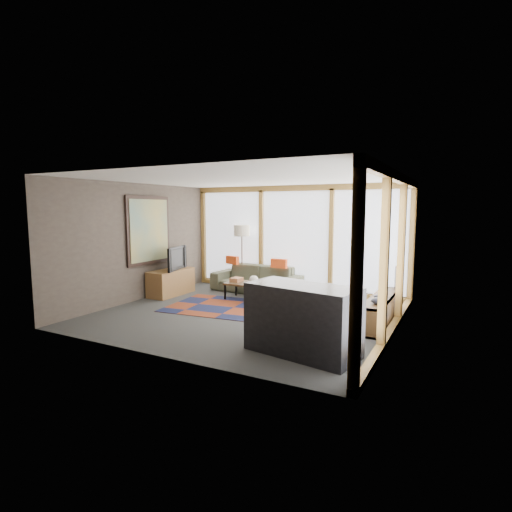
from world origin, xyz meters
The scene contains 17 objects.
ground centered at (0.00, 0.00, 0.00)m, with size 5.50×5.50×0.00m, color #292927.
room_envelope centered at (0.49, 0.56, 1.54)m, with size 5.52×5.02×2.62m.
rug centered at (-0.48, 0.32, 0.01)m, with size 2.69×1.73×0.01m, color maroon.
sofa centered at (-0.81, 1.95, 0.32)m, with size 2.21×0.86×0.64m, color #383C2B.
pillow_left centered at (-1.50, 1.98, 0.75)m, with size 0.37×0.11×0.20m, color #D54618.
pillow_right centered at (-0.18, 1.92, 0.75)m, with size 0.39×0.12×0.22m, color #D54618.
floor_lamp centered at (-1.37, 2.23, 0.81)m, with size 0.41×0.41×1.63m, color #2F1F16, non-canonical shape.
coffee_table centered at (-0.51, 1.12, 0.19)m, with size 1.14×0.57×0.38m, color #31210D, non-canonical shape.
book_stack centered at (-0.90, 1.15, 0.43)m, with size 0.22×0.27×0.09m, color #9B603B.
vase centered at (-0.44, 1.12, 0.47)m, with size 0.21×0.21×0.18m, color beige.
bookshelf centered at (2.43, 0.58, 0.25)m, with size 0.36×1.96×0.49m, color #31210D, non-canonical shape.
bowl_a centered at (2.47, -0.02, 0.54)m, with size 0.21×0.21×0.10m, color black.
bowl_b centered at (2.42, 0.34, 0.53)m, with size 0.16×0.16×0.08m, color black.
shelf_picture centered at (2.56, 1.37, 0.71)m, with size 0.04×0.33×0.43m, color black.
tv_console centered at (-2.45, 0.72, 0.30)m, with size 0.50×1.21×0.60m, color brown.
television centered at (-2.37, 0.74, 0.88)m, with size 0.96×0.13×0.55m, color black.
bar_counter centered at (1.72, -1.46, 0.49)m, with size 1.55×0.73×0.98m, color black.
Camera 1 is at (3.68, -6.61, 2.05)m, focal length 28.00 mm.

